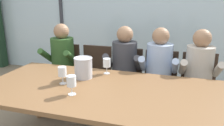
{
  "coord_description": "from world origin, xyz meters",
  "views": [
    {
      "loc": [
        0.67,
        -1.86,
        1.56
      ],
      "look_at": [
        0.0,
        0.35,
        0.88
      ],
      "focal_mm": 36.3,
      "sensor_mm": 36.0,
      "label": 1
    }
  ],
  "objects_px": {
    "chair_near_window_right": "(198,83)",
    "person_charcoal_jacket": "(123,67)",
    "ice_bucket_primary": "(83,67)",
    "wine_glass_center_pour": "(62,72)",
    "chair_near_curtain": "(64,70)",
    "chair_center": "(125,76)",
    "wine_glass_near_bucket": "(71,82)",
    "chair_left_of_center": "(95,72)",
    "dining_table": "(101,94)",
    "person_olive_shirt": "(60,61)",
    "person_pale_blue_shirt": "(158,70)",
    "person_beige_jumper": "(199,74)",
    "chair_right_of_center": "(160,80)",
    "wine_glass_by_left_taster": "(107,63)"
  },
  "relations": [
    {
      "from": "chair_near_window_right",
      "to": "person_charcoal_jacket",
      "type": "xyz_separation_m",
      "value": [
        -0.93,
        -0.14,
        0.17
      ]
    },
    {
      "from": "ice_bucket_primary",
      "to": "wine_glass_center_pour",
      "type": "relative_size",
      "value": 1.27
    },
    {
      "from": "chair_near_curtain",
      "to": "chair_center",
      "type": "relative_size",
      "value": 1.0
    },
    {
      "from": "chair_near_window_right",
      "to": "wine_glass_near_bucket",
      "type": "distance_m",
      "value": 1.67
    },
    {
      "from": "chair_near_curtain",
      "to": "chair_left_of_center",
      "type": "height_order",
      "value": "same"
    },
    {
      "from": "chair_left_of_center",
      "to": "wine_glass_near_bucket",
      "type": "distance_m",
      "value": 1.27
    },
    {
      "from": "dining_table",
      "to": "chair_near_curtain",
      "type": "xyz_separation_m",
      "value": [
        -0.93,
        0.97,
        -0.15
      ]
    },
    {
      "from": "person_charcoal_jacket",
      "to": "wine_glass_center_pour",
      "type": "bearing_deg",
      "value": -121.64
    },
    {
      "from": "ice_bucket_primary",
      "to": "wine_glass_near_bucket",
      "type": "distance_m",
      "value": 0.43
    },
    {
      "from": "chair_near_window_right",
      "to": "person_olive_shirt",
      "type": "xyz_separation_m",
      "value": [
        -1.83,
        -0.14,
        0.17
      ]
    },
    {
      "from": "dining_table",
      "to": "wine_glass_near_bucket",
      "type": "xyz_separation_m",
      "value": [
        -0.2,
        -0.2,
        0.18
      ]
    },
    {
      "from": "chair_left_of_center",
      "to": "person_pale_blue_shirt",
      "type": "bearing_deg",
      "value": -10.91
    },
    {
      "from": "dining_table",
      "to": "person_beige_jumper",
      "type": "xyz_separation_m",
      "value": [
        0.92,
        0.83,
        0.02
      ]
    },
    {
      "from": "chair_left_of_center",
      "to": "chair_right_of_center",
      "type": "relative_size",
      "value": 1.0
    },
    {
      "from": "chair_center",
      "to": "person_charcoal_jacket",
      "type": "bearing_deg",
      "value": -86.32
    },
    {
      "from": "wine_glass_near_bucket",
      "to": "wine_glass_center_pour",
      "type": "bearing_deg",
      "value": 134.35
    },
    {
      "from": "ice_bucket_primary",
      "to": "wine_glass_near_bucket",
      "type": "bearing_deg",
      "value": -79.86
    },
    {
      "from": "chair_right_of_center",
      "to": "person_charcoal_jacket",
      "type": "relative_size",
      "value": 0.73
    },
    {
      "from": "chair_near_window_right",
      "to": "person_pale_blue_shirt",
      "type": "height_order",
      "value": "person_pale_blue_shirt"
    },
    {
      "from": "wine_glass_near_bucket",
      "to": "person_beige_jumper",
      "type": "bearing_deg",
      "value": 42.68
    },
    {
      "from": "chair_near_curtain",
      "to": "person_beige_jumper",
      "type": "bearing_deg",
      "value": -8.1
    },
    {
      "from": "ice_bucket_primary",
      "to": "wine_glass_center_pour",
      "type": "bearing_deg",
      "value": -120.44
    },
    {
      "from": "person_charcoal_jacket",
      "to": "ice_bucket_primary",
      "type": "distance_m",
      "value": 0.69
    },
    {
      "from": "chair_near_window_right",
      "to": "person_olive_shirt",
      "type": "height_order",
      "value": "person_olive_shirt"
    },
    {
      "from": "wine_glass_center_pour",
      "to": "wine_glass_near_bucket",
      "type": "bearing_deg",
      "value": -45.65
    },
    {
      "from": "chair_near_window_right",
      "to": "ice_bucket_primary",
      "type": "height_order",
      "value": "ice_bucket_primary"
    },
    {
      "from": "chair_near_curtain",
      "to": "wine_glass_center_pour",
      "type": "xyz_separation_m",
      "value": [
        0.53,
        -0.97,
        0.33
      ]
    },
    {
      "from": "dining_table",
      "to": "chair_center",
      "type": "xyz_separation_m",
      "value": [
        -0.01,
        0.97,
        -0.15
      ]
    },
    {
      "from": "chair_near_window_right",
      "to": "ice_bucket_primary",
      "type": "bearing_deg",
      "value": -150.77
    },
    {
      "from": "chair_near_window_right",
      "to": "person_beige_jumper",
      "type": "relative_size",
      "value": 0.73
    },
    {
      "from": "chair_center",
      "to": "chair_near_window_right",
      "type": "height_order",
      "value": "same"
    },
    {
      "from": "chair_left_of_center",
      "to": "chair_center",
      "type": "distance_m",
      "value": 0.44
    },
    {
      "from": "person_olive_shirt",
      "to": "chair_near_curtain",
      "type": "bearing_deg",
      "value": 102.91
    },
    {
      "from": "person_olive_shirt",
      "to": "wine_glass_near_bucket",
      "type": "bearing_deg",
      "value": -56.51
    },
    {
      "from": "ice_bucket_primary",
      "to": "wine_glass_by_left_taster",
      "type": "relative_size",
      "value": 1.27
    },
    {
      "from": "chair_right_of_center",
      "to": "wine_glass_near_bucket",
      "type": "xyz_separation_m",
      "value": [
        -0.67,
        -1.15,
        0.33
      ]
    },
    {
      "from": "wine_glass_near_bucket",
      "to": "wine_glass_center_pour",
      "type": "xyz_separation_m",
      "value": [
        -0.2,
        0.21,
        0.0
      ]
    },
    {
      "from": "person_charcoal_jacket",
      "to": "chair_right_of_center",
      "type": "bearing_deg",
      "value": 8.75
    },
    {
      "from": "chair_center",
      "to": "wine_glass_near_bucket",
      "type": "xyz_separation_m",
      "value": [
        -0.2,
        -1.17,
        0.33
      ]
    },
    {
      "from": "chair_near_curtain",
      "to": "chair_near_window_right",
      "type": "xyz_separation_m",
      "value": [
        1.87,
        0.0,
        0.0
      ]
    },
    {
      "from": "chair_left_of_center",
      "to": "person_pale_blue_shirt",
      "type": "relative_size",
      "value": 0.73
    },
    {
      "from": "person_charcoal_jacket",
      "to": "chair_near_window_right",
      "type": "bearing_deg",
      "value": 3.2
    },
    {
      "from": "chair_near_window_right",
      "to": "person_charcoal_jacket",
      "type": "height_order",
      "value": "person_charcoal_jacket"
    },
    {
      "from": "wine_glass_near_bucket",
      "to": "chair_near_curtain",
      "type": "bearing_deg",
      "value": 121.97
    },
    {
      "from": "chair_near_window_right",
      "to": "chair_left_of_center",
      "type": "bearing_deg",
      "value": 176.51
    },
    {
      "from": "chair_near_window_right",
      "to": "person_pale_blue_shirt",
      "type": "relative_size",
      "value": 0.73
    },
    {
      "from": "chair_near_curtain",
      "to": "chair_center",
      "type": "height_order",
      "value": "same"
    },
    {
      "from": "chair_near_curtain",
      "to": "chair_near_window_right",
      "type": "bearing_deg",
      "value": -3.71
    },
    {
      "from": "dining_table",
      "to": "person_charcoal_jacket",
      "type": "height_order",
      "value": "person_charcoal_jacket"
    },
    {
      "from": "chair_near_curtain",
      "to": "wine_glass_near_bucket",
      "type": "xyz_separation_m",
      "value": [
        0.73,
        -1.17,
        0.33
      ]
    }
  ]
}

